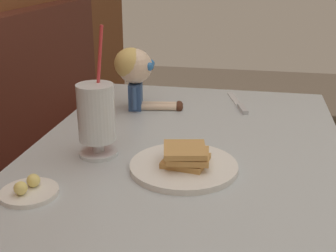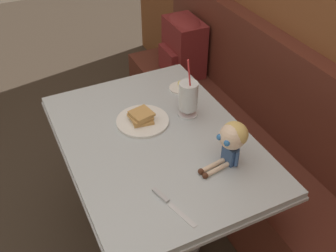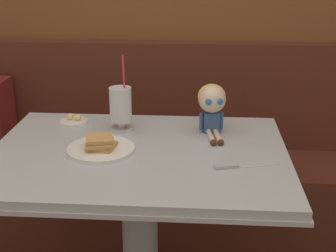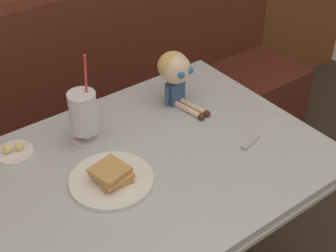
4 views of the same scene
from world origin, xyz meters
name	(u,v)px [view 1 (image 1 of 4)]	position (x,y,z in m)	size (l,w,h in m)	color
diner_table	(187,211)	(0.00, 0.18, 0.54)	(1.11, 0.81, 0.74)	#B2BCC1
toast_plate	(184,163)	(-0.14, 0.17, 0.76)	(0.25, 0.25, 0.06)	white
milkshake_glass	(96,116)	(-0.10, 0.39, 0.84)	(0.10, 0.10, 0.32)	silver
butter_saucer	(29,191)	(-0.31, 0.46, 0.75)	(0.12, 0.12, 0.04)	white
butter_knife	(240,106)	(0.35, 0.06, 0.74)	(0.23, 0.08, 0.01)	silver
seated_doll	(135,70)	(0.27, 0.39, 0.87)	(0.13, 0.23, 0.20)	#385689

